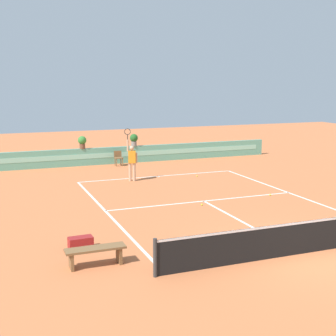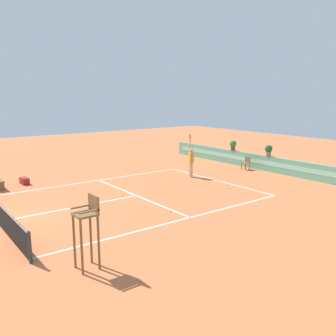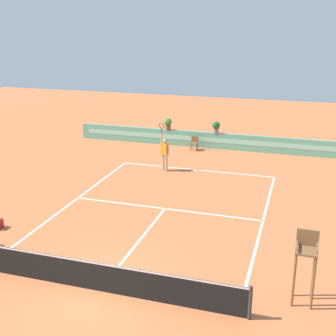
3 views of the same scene
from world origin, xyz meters
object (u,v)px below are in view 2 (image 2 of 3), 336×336
(tennis_ball_mid_court, at_px, (122,195))
(umpire_chair, at_px, (88,223))
(gear_bag, at_px, (24,181))
(tennis_player, at_px, (191,160))
(ball_kid_chair, at_px, (246,163))
(potted_plant_left, at_px, (233,145))
(potted_plant_centre, at_px, (269,150))
(tennis_ball_by_sideline, at_px, (230,188))
(tennis_ball_near_baseline, at_px, (171,211))

(tennis_ball_mid_court, bearing_deg, umpire_chair, -36.76)
(gear_bag, relative_size, tennis_player, 0.27)
(umpire_chair, relative_size, ball_kid_chair, 2.52)
(potted_plant_left, bearing_deg, potted_plant_centre, 0.00)
(gear_bag, height_order, tennis_player, tennis_player)
(umpire_chair, distance_m, ball_kid_chair, 15.93)
(tennis_player, relative_size, tennis_ball_mid_court, 38.01)
(ball_kid_chair, height_order, potted_plant_centre, potted_plant_centre)
(umpire_chair, bearing_deg, ball_kid_chair, 115.18)
(ball_kid_chair, relative_size, potted_plant_centre, 1.17)
(gear_bag, bearing_deg, tennis_ball_by_sideline, 47.87)
(tennis_ball_by_sideline, height_order, potted_plant_centre, potted_plant_centre)
(ball_kid_chair, distance_m, potted_plant_left, 2.26)
(gear_bag, xyz_separation_m, potted_plant_left, (2.78, 13.72, 1.23))
(gear_bag, bearing_deg, potted_plant_centre, 66.79)
(tennis_ball_mid_court, height_order, tennis_ball_by_sideline, same)
(umpire_chair, relative_size, tennis_player, 0.83)
(umpire_chair, height_order, tennis_ball_mid_court, umpire_chair)
(tennis_ball_near_baseline, relative_size, tennis_ball_mid_court, 1.00)
(tennis_player, relative_size, tennis_ball_near_baseline, 38.01)
(tennis_ball_by_sideline, relative_size, potted_plant_centre, 0.09)
(tennis_player, xyz_separation_m, tennis_ball_near_baseline, (4.62, -5.04, -1.02))
(umpire_chair, relative_size, potted_plant_left, 2.96)
(gear_bag, distance_m, tennis_ball_near_baseline, 9.51)
(ball_kid_chair, bearing_deg, tennis_ball_near_baseline, -66.48)
(tennis_ball_by_sideline, bearing_deg, tennis_ball_mid_court, -112.84)
(potted_plant_centre, bearing_deg, tennis_ball_mid_court, -92.70)
(ball_kid_chair, bearing_deg, umpire_chair, -64.82)
(gear_bag, height_order, tennis_ball_near_baseline, gear_bag)
(tennis_player, distance_m, potted_plant_left, 5.33)
(tennis_player, xyz_separation_m, potted_plant_left, (-1.41, 5.12, 0.36))
(tennis_ball_by_sideline, bearing_deg, umpire_chair, -68.44)
(umpire_chair, relative_size, tennis_ball_mid_court, 31.47)
(tennis_ball_near_baseline, height_order, potted_plant_centre, potted_plant_centre)
(ball_kid_chair, distance_m, tennis_ball_mid_court, 9.88)
(ball_kid_chair, bearing_deg, potted_plant_left, 159.22)
(tennis_player, distance_m, tennis_ball_by_sideline, 3.56)
(gear_bag, relative_size, potted_plant_centre, 0.97)
(tennis_ball_near_baseline, xyz_separation_m, potted_plant_left, (-6.03, 10.17, 1.38))
(ball_kid_chair, distance_m, potted_plant_centre, 1.67)
(gear_bag, relative_size, potted_plant_left, 0.97)
(umpire_chair, distance_m, potted_plant_centre, 16.13)
(tennis_ball_mid_court, bearing_deg, tennis_ball_by_sideline, 67.16)
(gear_bag, xyz_separation_m, tennis_player, (4.19, 8.60, 0.87))
(gear_bag, bearing_deg, ball_kid_chair, 70.09)
(tennis_player, distance_m, tennis_ball_near_baseline, 6.91)
(umpire_chair, distance_m, tennis_ball_by_sideline, 10.62)
(ball_kid_chair, xyz_separation_m, potted_plant_left, (-1.93, 0.73, 0.93))
(umpire_chair, bearing_deg, potted_plant_left, 119.89)
(tennis_ball_by_sideline, bearing_deg, gear_bag, -132.13)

